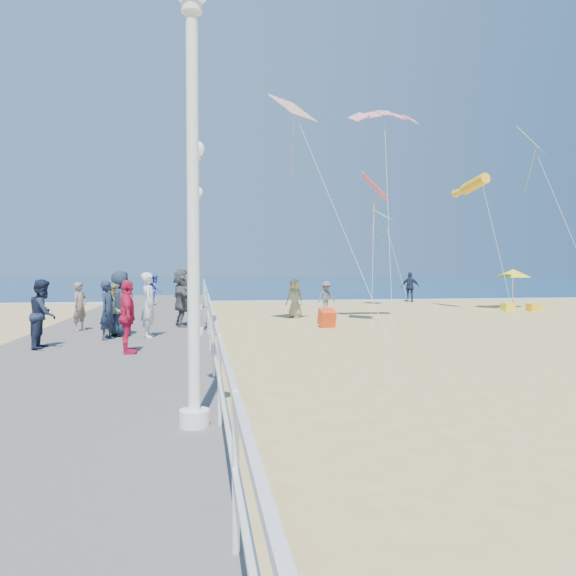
{
  "coord_description": "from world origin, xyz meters",
  "views": [
    {
      "loc": [
        -5.27,
        -15.64,
        2.29
      ],
      "look_at": [
        -2.5,
        2.0,
        1.6
      ],
      "focal_mm": 35.0,
      "sensor_mm": 36.0,
      "label": 1
    }
  ],
  "objects": [
    {
      "name": "surf_line",
      "position": [
        0.0,
        20.5,
        0.03
      ],
      "size": [
        160.0,
        1.2,
        0.04
      ],
      "primitive_type": "cube",
      "color": "white",
      "rests_on": "ground"
    },
    {
      "name": "kite_diamond_green",
      "position": [
        5.0,
        15.03,
        5.2
      ],
      "size": [
        1.46,
        1.5,
        0.59
      ],
      "primitive_type": "cube",
      "rotation": [
        0.52,
        0.0,
        0.98
      ],
      "color": "green"
    },
    {
      "name": "kite_diamond_pink",
      "position": [
        1.49,
        5.61,
        5.4
      ],
      "size": [
        1.35,
        1.62,
        1.02
      ],
      "primitive_type": "cube",
      "rotation": [
        0.8,
        0.0,
        1.28
      ],
      "color": "#EB5666"
    },
    {
      "name": "beach_walker_c",
      "position": [
        -1.09,
        9.03,
        0.86
      ],
      "size": [
        1.0,
        0.96,
        1.72
      ],
      "primitive_type": "imported",
      "rotation": [
        0.0,
        0.0,
        -0.7
      ],
      "color": "#9A996A",
      "rests_on": "ground"
    },
    {
      "name": "beach_walker_b",
      "position": [
        8.13,
        18.82,
        0.96
      ],
      "size": [
        1.22,
        0.82,
        1.92
      ],
      "primitive_type": "imported",
      "rotation": [
        0.0,
        0.0,
        2.8
      ],
      "color": "#1B243C",
      "rests_on": "ground"
    },
    {
      "name": "railing",
      "position": [
        -5.05,
        0.0,
        1.25
      ],
      "size": [
        0.05,
        42.0,
        0.55
      ],
      "color": "white",
      "rests_on": "boardwalk"
    },
    {
      "name": "kite_parafoil",
      "position": [
        1.95,
        5.81,
        8.33
      ],
      "size": [
        2.77,
        0.94,
        0.65
      ],
      "primitive_type": null,
      "rotation": [
        0.44,
        0.0,
        0.0
      ],
      "color": "red"
    },
    {
      "name": "spectator_6",
      "position": [
        -8.75,
        1.46,
        1.11
      ],
      "size": [
        0.55,
        0.62,
        1.43
      ],
      "primitive_type": "imported",
      "rotation": [
        0.0,
        0.0,
        1.06
      ],
      "color": "#7D6757",
      "rests_on": "boardwalk"
    },
    {
      "name": "boardwalk",
      "position": [
        -7.5,
        0.0,
        0.2
      ],
      "size": [
        5.0,
        44.0,
        0.4
      ],
      "primitive_type": "cube",
      "color": "slate",
      "rests_on": "ground"
    },
    {
      "name": "spectator_1",
      "position": [
        -7.53,
        -0.09,
        1.13
      ],
      "size": [
        0.81,
        0.88,
        1.45
      ],
      "primitive_type": "imported",
      "rotation": [
        0.0,
        0.0,
        1.11
      ],
      "color": "gray",
      "rests_on": "boardwalk"
    },
    {
      "name": "kite_windsock",
      "position": [
        8.64,
        11.35,
        6.5
      ],
      "size": [
        1.06,
        2.99,
        1.15
      ],
      "primitive_type": "cylinder",
      "rotation": [
        1.36,
        0.0,
        0.17
      ],
      "color": "#F4AD14"
    },
    {
      "name": "spectator_4",
      "position": [
        -7.41,
        0.02,
        1.28
      ],
      "size": [
        0.72,
        0.96,
        1.77
      ],
      "primitive_type": "imported",
      "rotation": [
        0.0,
        0.0,
        1.77
      ],
      "color": "#1A2839",
      "rests_on": "boardwalk"
    },
    {
      "name": "ground",
      "position": [
        0.0,
        0.0,
        0.0
      ],
      "size": [
        160.0,
        160.0,
        0.0
      ],
      "primitive_type": "plane",
      "color": "tan",
      "rests_on": "ground"
    },
    {
      "name": "spectator_7",
      "position": [
        -8.85,
        -2.05,
        1.2
      ],
      "size": [
        0.6,
        0.78,
        1.59
      ],
      "primitive_type": "imported",
      "rotation": [
        0.0,
        0.0,
        1.57
      ],
      "color": "#1A2239",
      "rests_on": "boardwalk"
    },
    {
      "name": "kite_diamond_redwhite",
      "position": [
        -1.87,
        4.88,
        8.1
      ],
      "size": [
        1.9,
        1.88,
        0.92
      ],
      "primitive_type": "cube",
      "rotation": [
        0.66,
        0.0,
        0.73
      ],
      "color": "red"
    },
    {
      "name": "beach_umbrella",
      "position": [
        11.91,
        13.17,
        1.91
      ],
      "size": [
        1.9,
        1.9,
        2.14
      ],
      "color": "white",
      "rests_on": "ground"
    },
    {
      "name": "lamp_post_far",
      "position": [
        -5.35,
        9.0,
        3.66
      ],
      "size": [
        0.44,
        0.44,
        5.32
      ],
      "color": "white",
      "rests_on": "boardwalk"
    },
    {
      "name": "spectator_3",
      "position": [
        -6.83,
        -3.18,
        1.2
      ],
      "size": [
        0.56,
        0.99,
        1.6
      ],
      "primitive_type": "imported",
      "rotation": [
        0.0,
        0.0,
        1.76
      ],
      "color": "#CC1944",
      "rests_on": "boardwalk"
    },
    {
      "name": "toddler_held",
      "position": [
        -6.46,
        -0.26,
        1.66
      ],
      "size": [
        0.31,
        0.4,
        0.82
      ],
      "primitive_type": "imported",
      "rotation": [
        0.0,
        0.0,
        1.57
      ],
      "color": "blue",
      "rests_on": "boardwalk"
    },
    {
      "name": "lamp_post_mid",
      "position": [
        -5.35,
        0.0,
        3.66
      ],
      "size": [
        0.44,
        0.44,
        5.32
      ],
      "color": "white",
      "rests_on": "boardwalk"
    },
    {
      "name": "ocean",
      "position": [
        0.0,
        65.0,
        0.01
      ],
      "size": [
        160.0,
        90.0,
        0.05
      ],
      "primitive_type": "cube",
      "color": "navy",
      "rests_on": "ground"
    },
    {
      "name": "spectator_5",
      "position": [
        -5.84,
        2.23,
        1.31
      ],
      "size": [
        0.82,
        1.75,
        1.82
      ],
      "primitive_type": "imported",
      "rotation": [
        0.0,
        0.0,
        1.75
      ],
      "color": "#525357",
      "rests_on": "boardwalk"
    },
    {
      "name": "beach_walker_a",
      "position": [
        1.06,
        12.13,
        0.77
      ],
      "size": [
        1.14,
        0.92,
        1.54
      ],
      "primitive_type": "imported",
      "rotation": [
        0.0,
        0.0,
        0.41
      ],
      "color": "#57575C",
      "rests_on": "ground"
    },
    {
      "name": "beach_chair_left",
      "position": [
        10.41,
        11.06,
        0.2
      ],
      "size": [
        0.55,
        0.55,
        0.4
      ],
      "primitive_type": "cube",
      "color": "yellow",
      "rests_on": "ground"
    },
    {
      "name": "kite_diamond_multi",
      "position": [
        10.18,
        8.89,
        8.24
      ],
      "size": [
        1.81,
        1.84,
        1.17
      ],
      "primitive_type": "cube",
      "rotation": [
        0.85,
        0.0,
        0.82
      ],
      "color": "blue"
    },
    {
      "name": "lamp_post_near",
      "position": [
        -5.35,
        -9.0,
        3.66
      ],
      "size": [
        0.44,
        0.44,
        5.32
      ],
      "color": "white",
      "rests_on": "boardwalk"
    },
    {
      "name": "spectator_0",
      "position": [
        -7.63,
        -0.67,
        1.16
      ],
      "size": [
        0.54,
        0.65,
        1.52
      ],
      "primitive_type": "imported",
      "rotation": [
        0.0,
        0.0,
        1.19
      ],
      "color": "#1A243B",
      "rests_on": "boardwalk"
    },
    {
      "name": "beach_chair_right",
      "position": [
        11.51,
        10.54,
        0.2
      ],
      "size": [
        0.55,
        0.55,
        0.4
      ],
      "primitive_type": "cube",
      "color": "yellow",
      "rests_on": "ground"
    },
    {
      "name": "woman_holding_toddler",
      "position": [
        -6.61,
        -0.41,
        1.27
      ],
      "size": [
        0.41,
        0.63,
        1.73
      ],
      "primitive_type": "imported",
      "rotation": [
        0.0,
        0.0,
        1.57
      ],
      "color": "silver",
      "rests_on": "boardwalk"
    },
    {
      "name": "box_kite",
      "position": [
        -0.59,
        4.78,
        0.3
      ],
      "size": [
        0.61,
        0.76,
        0.74
      ],
      "primitive_type": "cube",
      "rotation": [
        0.31,
        0.0,
        0.09
      ],
      "color": "red",
      "rests_on": "ground"
    }
  ]
}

